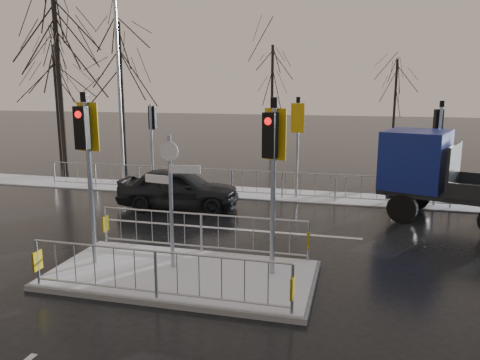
% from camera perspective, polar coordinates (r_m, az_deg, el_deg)
% --- Properties ---
extents(ground, '(120.00, 120.00, 0.00)m').
position_cam_1_polar(ground, '(10.95, -7.07, -11.71)').
color(ground, black).
rests_on(ground, ground).
extents(snow_verge, '(30.00, 2.00, 0.04)m').
position_cam_1_polar(snow_verge, '(18.83, 2.42, -1.65)').
color(snow_verge, white).
rests_on(snow_verge, ground).
extents(lane_markings, '(8.00, 11.38, 0.01)m').
position_cam_1_polar(lane_markings, '(10.66, -7.73, -12.36)').
color(lane_markings, silver).
rests_on(lane_markings, ground).
extents(traffic_island, '(6.00, 3.04, 4.15)m').
position_cam_1_polar(traffic_island, '(10.81, -7.16, -9.78)').
color(traffic_island, slate).
rests_on(traffic_island, ground).
extents(far_kerb_fixtures, '(18.00, 0.65, 3.83)m').
position_cam_1_polar(far_kerb_fixtures, '(18.08, 3.03, 1.02)').
color(far_kerb_fixtures, '#9AA1A8').
rests_on(far_kerb_fixtures, ground).
extents(car_far_lane, '(4.39, 2.11, 1.45)m').
position_cam_1_polar(car_far_lane, '(16.65, -7.48, -1.01)').
color(car_far_lane, black).
rests_on(car_far_lane, ground).
extents(flatbed_truck, '(6.56, 4.09, 2.86)m').
position_cam_1_polar(flatbed_truck, '(16.26, 23.56, 0.69)').
color(flatbed_truck, black).
rests_on(flatbed_truck, ground).
extents(tree_near_a, '(4.75, 4.75, 8.97)m').
position_cam_1_polar(tree_near_a, '(24.90, -21.43, 14.90)').
color(tree_near_a, black).
rests_on(tree_near_a, ground).
extents(tree_near_b, '(4.00, 4.00, 7.55)m').
position_cam_1_polar(tree_near_b, '(24.82, -14.37, 13.10)').
color(tree_near_b, black).
rests_on(tree_near_b, ground).
extents(tree_near_c, '(3.50, 3.50, 6.61)m').
position_cam_1_polar(tree_near_c, '(28.03, -21.58, 11.12)').
color(tree_near_c, black).
rests_on(tree_near_c, ground).
extents(tree_far_a, '(3.75, 3.75, 7.08)m').
position_cam_1_polar(tree_far_a, '(31.88, 3.96, 12.40)').
color(tree_far_a, black).
rests_on(tree_far_a, ground).
extents(tree_far_b, '(3.25, 3.25, 6.14)m').
position_cam_1_polar(tree_far_b, '(33.43, 18.45, 10.71)').
color(tree_far_b, black).
rests_on(tree_far_b, ground).
extents(street_lamp_left, '(1.25, 0.18, 8.20)m').
position_cam_1_polar(street_lamp_left, '(21.42, -14.40, 11.66)').
color(street_lamp_left, '#9AA1A8').
rests_on(street_lamp_left, ground).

